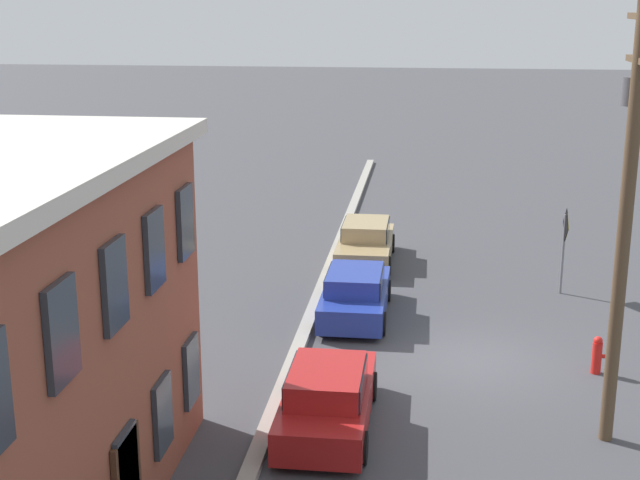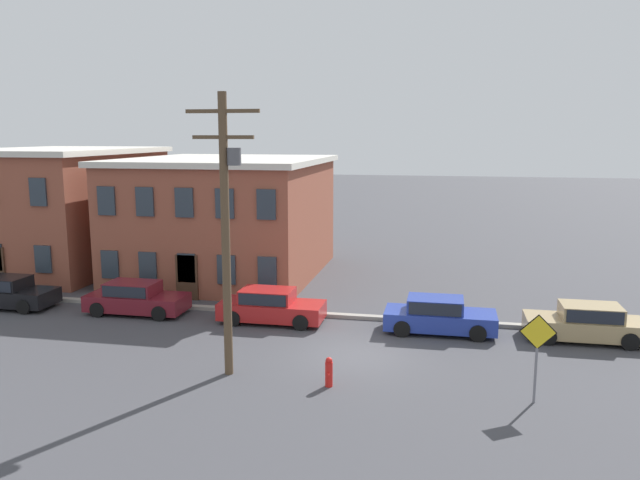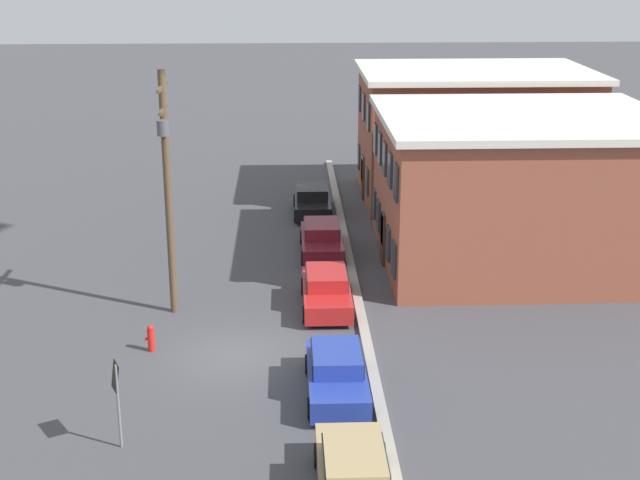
{
  "view_description": "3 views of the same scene",
  "coord_description": "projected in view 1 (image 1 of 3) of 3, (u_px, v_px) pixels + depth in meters",
  "views": [
    {
      "loc": [
        -21.5,
        1.27,
        8.91
      ],
      "look_at": [
        -0.29,
        3.89,
        3.11
      ],
      "focal_mm": 50.0,
      "sensor_mm": 36.0,
      "label": 1
    },
    {
      "loc": [
        2.93,
        -21.35,
        7.89
      ],
      "look_at": [
        -1.84,
        2.15,
        3.8
      ],
      "focal_mm": 35.0,
      "sensor_mm": 36.0,
      "label": 2
    },
    {
      "loc": [
        27.71,
        1.75,
        13.41
      ],
      "look_at": [
        -0.6,
        2.85,
        3.94
      ],
      "focal_mm": 50.0,
      "sensor_mm": 36.0,
      "label": 3
    }
  ],
  "objects": [
    {
      "name": "car_tan",
      "position": [
        365.0,
        241.0,
        31.02
      ],
      "size": [
        4.4,
        1.92,
        1.43
      ],
      "color": "tan",
      "rests_on": "ground_plane"
    },
    {
      "name": "caution_sign",
      "position": [
        565.0,
        237.0,
        27.4
      ],
      "size": [
        1.07,
        0.08,
        2.73
      ],
      "color": "slate",
      "rests_on": "ground_plane"
    },
    {
      "name": "car_blue",
      "position": [
        355.0,
        292.0,
        25.63
      ],
      "size": [
        4.4,
        1.92,
        1.43
      ],
      "color": "#233899",
      "rests_on": "ground_plane"
    },
    {
      "name": "fire_hydrant",
      "position": [
        597.0,
        355.0,
        21.81
      ],
      "size": [
        0.24,
        0.34,
        0.96
      ],
      "color": "red",
      "rests_on": "ground_plane"
    },
    {
      "name": "car_red",
      "position": [
        327.0,
        396.0,
        18.93
      ],
      "size": [
        4.4,
        1.92,
        1.43
      ],
      "color": "#B21E1E",
      "rests_on": "ground_plane"
    },
    {
      "name": "ground_plane",
      "position": [
        472.0,
        359.0,
        22.77
      ],
      "size": [
        200.0,
        200.0,
        0.0
      ],
      "primitive_type": "plane",
      "color": "#424247"
    },
    {
      "name": "utility_pole",
      "position": [
        627.0,
        198.0,
        17.35
      ],
      "size": [
        2.4,
        0.44,
        9.19
      ],
      "color": "brown",
      "rests_on": "ground_plane"
    },
    {
      "name": "kerb_strip",
      "position": [
        298.0,
        348.0,
        23.28
      ],
      "size": [
        56.0,
        0.36,
        0.16
      ],
      "primitive_type": "cube",
      "color": "#9E998E",
      "rests_on": "ground_plane"
    }
  ]
}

